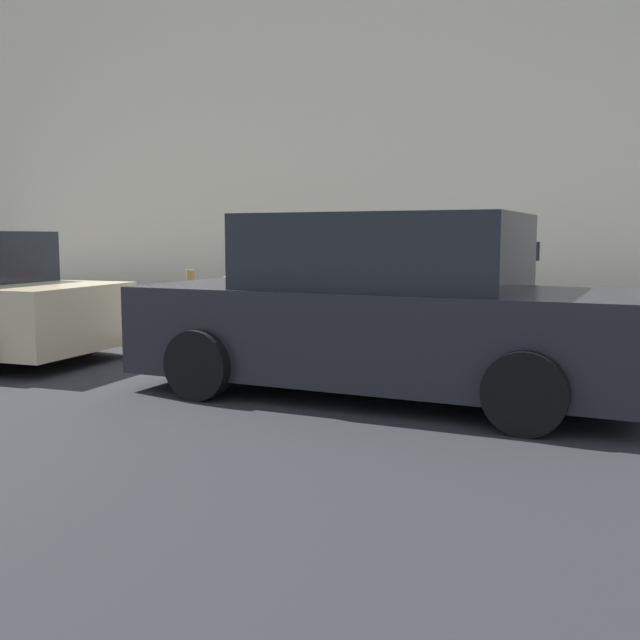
# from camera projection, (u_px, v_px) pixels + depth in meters

# --- Properties ---
(ground_plane) EXTENTS (40.00, 40.00, 0.00)m
(ground_plane) POSITION_uv_depth(u_px,v_px,m) (222.00, 353.00, 9.43)
(ground_plane) COLOR black
(sidewalk_curb) EXTENTS (18.00, 5.00, 0.14)m
(sidewalk_curb) POSITION_uv_depth(u_px,v_px,m) (300.00, 325.00, 11.73)
(sidewalk_curb) COLOR #9E9B93
(sidewalk_curb) RESTS_ON ground_plane
(building_facade_sidewalk_side) EXTENTS (24.00, 3.00, 11.81)m
(building_facade_sidewalk_side) POSITION_uv_depth(u_px,v_px,m) (393.00, 27.00, 15.72)
(building_facade_sidewalk_side) COLOR #B2A893
(building_facade_sidewalk_side) RESTS_ON ground_plane
(suitcase_navy_0) EXTENTS (0.50, 0.28, 0.68)m
(suitcase_navy_0) POSITION_uv_depth(u_px,v_px,m) (453.00, 323.00, 8.75)
(suitcase_navy_0) COLOR navy
(suitcase_navy_0) RESTS_ON sidewalk_curb
(suitcase_silver_1) EXTENTS (0.41, 0.22, 0.94)m
(suitcase_silver_1) POSITION_uv_depth(u_px,v_px,m) (412.00, 319.00, 9.04)
(suitcase_silver_1) COLOR #9EA0A8
(suitcase_silver_1) RESTS_ON sidewalk_curb
(suitcase_maroon_2) EXTENTS (0.38, 0.20, 0.62)m
(suitcase_maroon_2) POSITION_uv_depth(u_px,v_px,m) (377.00, 321.00, 9.24)
(suitcase_maroon_2) COLOR maroon
(suitcase_maroon_2) RESTS_ON sidewalk_curb
(suitcase_red_3) EXTENTS (0.37, 0.23, 0.94)m
(suitcase_red_3) POSITION_uv_depth(u_px,v_px,m) (341.00, 313.00, 9.29)
(suitcase_red_3) COLOR red
(suitcase_red_3) RESTS_ON sidewalk_curb
(suitcase_black_4) EXTENTS (0.40, 0.23, 0.88)m
(suitcase_black_4) POSITION_uv_depth(u_px,v_px,m) (312.00, 318.00, 9.57)
(suitcase_black_4) COLOR black
(suitcase_black_4) RESTS_ON sidewalk_curb
(suitcase_teal_5) EXTENTS (0.35, 0.21, 0.96)m
(suitcase_teal_5) POSITION_uv_depth(u_px,v_px,m) (277.00, 313.00, 9.61)
(suitcase_teal_5) COLOR #0F606B
(suitcase_teal_5) RESTS_ON sidewalk_curb
(fire_hydrant) EXTENTS (0.39, 0.21, 0.81)m
(fire_hydrant) POSITION_uv_depth(u_px,v_px,m) (228.00, 304.00, 9.95)
(fire_hydrant) COLOR red
(fire_hydrant) RESTS_ON sidewalk_curb
(bollard_post) EXTENTS (0.12, 0.12, 0.89)m
(bollard_post) POSITION_uv_depth(u_px,v_px,m) (191.00, 303.00, 9.99)
(bollard_post) COLOR brown
(bollard_post) RESTS_ON sidewalk_curb
(parking_meter) EXTENTS (0.12, 0.09, 1.27)m
(parking_meter) POSITION_uv_depth(u_px,v_px,m) (533.00, 280.00, 8.68)
(parking_meter) COLOR slate
(parking_meter) RESTS_ON sidewalk_curb
(parked_car_charcoal_0) EXTENTS (4.73, 2.30, 1.67)m
(parked_car_charcoal_0) POSITION_uv_depth(u_px,v_px,m) (386.00, 311.00, 6.89)
(parked_car_charcoal_0) COLOR black
(parked_car_charcoal_0) RESTS_ON ground_plane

